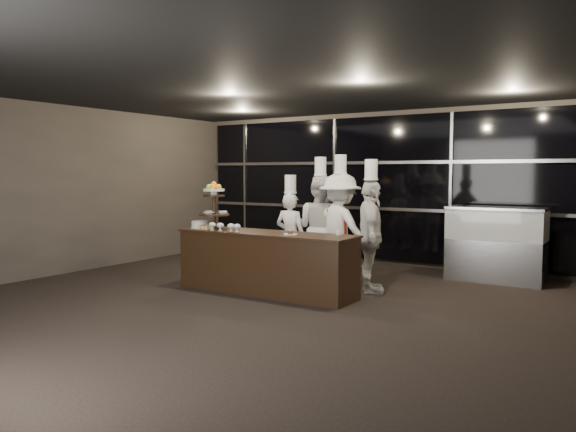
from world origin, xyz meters
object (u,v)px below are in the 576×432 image
Objects in this scene: display_case at (496,240)px; chef_a at (290,235)px; buffet_counter at (266,262)px; chef_d at (370,236)px; display_stand at (214,202)px; layer_cake at (200,225)px; chef_b at (320,228)px; chef_c at (340,229)px.

chef_a reaches higher than display_case.
chef_a is at bearing 101.93° from buffet_counter.
chef_a is 0.88× the size of chef_d.
display_stand is 0.48× the size of display_case.
layer_cake is 0.17× the size of chef_a.
layer_cake is 0.15× the size of chef_b.
chef_d reaches higher than buffet_counter.
layer_cake is (-0.26, -0.05, -0.37)m from display_stand.
display_case is 2.92m from chef_b.
chef_b is (0.21, 1.28, 0.43)m from buffet_counter.
buffet_counter is 1.38× the size of chef_b.
chef_d is at bearing -125.12° from display_case.
display_case is (3.68, 2.81, -0.65)m from display_stand.
chef_c is at bearing 62.36° from buffet_counter.
display_stand is (-1.00, -0.00, 0.87)m from buffet_counter.
display_case is 0.74× the size of chef_c.
chef_c is (0.62, 1.19, 0.44)m from buffet_counter.
layer_cake is 0.15× the size of chef_d.
chef_d is at bearing -6.31° from chef_a.
buffet_counter is 1.42× the size of chef_d.
display_case is at bearing 54.88° from chef_d.
chef_a is 0.85× the size of chef_c.
display_case is at bearing 38.14° from chef_c.
buffet_counter is 1.41m from chef_c.
display_stand is at bearing -133.28° from chef_b.
chef_d is (2.31, 0.85, -0.47)m from display_stand.
buffet_counter is 1.09m from chef_a.
chef_a is 1.54m from chef_d.
display_case is 3.41m from chef_a.
chef_d reaches higher than chef_a.
display_stand is at bearing -142.68° from display_case.
layer_cake is 2.26m from chef_c.
chef_c is (0.42, -0.09, 0.01)m from chef_b.
layer_cake is at bearing -137.76° from chef_b.
display_stand is 0.36× the size of chef_b.
chef_a is (-0.22, 1.02, 0.31)m from buffet_counter.
buffet_counter is 1.33m from display_stand.
display_stand is 0.42× the size of chef_a.
chef_d is at bearing -26.24° from chef_c.
chef_c reaches higher than chef_d.
chef_a is 0.87m from chef_c.
display_stand is 1.82m from chef_b.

